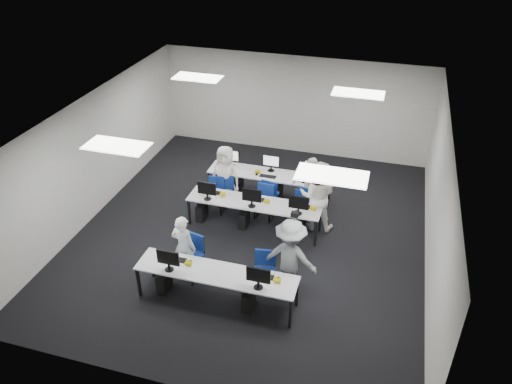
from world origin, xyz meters
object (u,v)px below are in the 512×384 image
(chair_1, at_px, (264,280))
(chair_7, at_px, (309,207))
(chair_2, at_px, (215,201))
(chair_4, at_px, (300,213))
(student_1, at_px, (317,196))
(student_3, at_px, (310,188))
(student_0, at_px, (184,247))
(chair_6, at_px, (268,201))
(student_2, at_px, (226,176))
(photographer, at_px, (290,257))
(chair_3, at_px, (266,206))
(desk_mid, at_px, (254,204))
(desk_front, at_px, (216,274))
(chair_5, at_px, (226,193))
(chair_0, at_px, (190,264))

(chair_1, height_order, chair_7, chair_7)
(chair_1, distance_m, chair_2, 3.19)
(chair_2, distance_m, chair_4, 2.16)
(chair_2, xyz_separation_m, student_1, (2.57, 0.00, 0.60))
(chair_4, height_order, student_3, student_3)
(student_0, bearing_deg, chair_2, -76.16)
(chair_6, distance_m, student_2, 1.26)
(student_3, xyz_separation_m, photographer, (0.12, -2.70, 0.01))
(chair_3, relative_size, chair_7, 0.98)
(desk_mid, height_order, student_1, student_1)
(desk_mid, height_order, chair_3, chair_3)
(desk_front, xyz_separation_m, chair_6, (0.14, 3.40, -0.39))
(desk_front, relative_size, photographer, 1.88)
(student_3, bearing_deg, chair_6, -159.90)
(chair_4, height_order, student_1, student_1)
(student_0, bearing_deg, chair_3, -103.67)
(chair_7, bearing_deg, chair_5, -175.31)
(desk_front, height_order, chair_3, chair_3)
(chair_1, xyz_separation_m, chair_7, (0.36, 2.89, 0.01))
(desk_front, distance_m, chair_4, 3.32)
(chair_1, xyz_separation_m, student_1, (0.61, 2.51, 0.60))
(chair_1, bearing_deg, chair_6, 94.43)
(chair_3, height_order, photographer, photographer)
(chair_4, relative_size, student_1, 0.46)
(chair_7, bearing_deg, student_1, -51.57)
(chair_4, relative_size, student_3, 0.48)
(desk_mid, distance_m, chair_0, 2.23)
(chair_2, relative_size, chair_7, 0.95)
(desk_front, bearing_deg, chair_5, 106.25)
(chair_6, distance_m, photographer, 2.99)
(chair_4, height_order, chair_5, chair_5)
(chair_3, bearing_deg, photographer, -54.55)
(chair_2, height_order, chair_3, chair_3)
(desk_mid, bearing_deg, chair_0, -111.36)
(desk_front, relative_size, chair_5, 3.56)
(student_0, relative_size, student_3, 0.89)
(chair_0, bearing_deg, student_1, 62.56)
(student_1, distance_m, photographer, 2.36)
(chair_7, height_order, student_2, student_2)
(chair_1, height_order, student_2, student_2)
(chair_1, height_order, chair_2, chair_1)
(student_0, bearing_deg, chair_6, -101.87)
(desk_front, bearing_deg, photographer, 28.26)
(chair_5, distance_m, chair_6, 1.15)
(desk_mid, relative_size, chair_1, 3.56)
(student_2, bearing_deg, chair_0, -77.98)
(chair_7, bearing_deg, photographer, -81.86)
(desk_front, height_order, student_2, student_2)
(desk_mid, distance_m, student_0, 2.25)
(chair_3, distance_m, student_2, 1.30)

